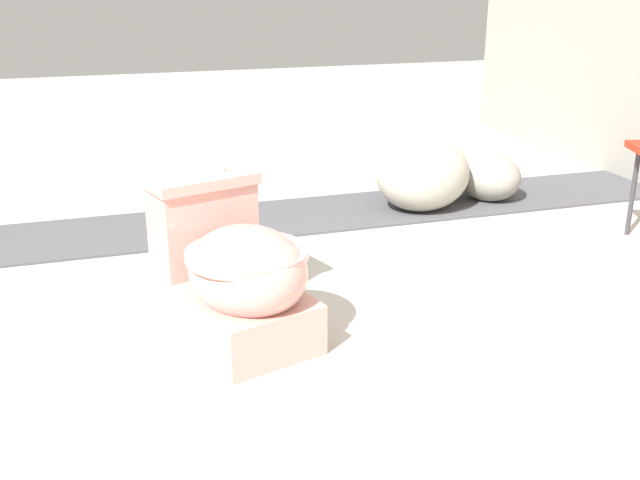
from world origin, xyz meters
name	(u,v)px	position (x,y,z in m)	size (l,w,h in m)	color
ground_plane	(229,340)	(0.00, 0.00, 0.00)	(14.00, 14.00, 0.00)	#B7B2A8
gravel_strip	(282,218)	(-1.19, 0.50, 0.01)	(0.56, 8.00, 0.01)	#4C4C51
toilet	(234,273)	(-0.05, 0.03, 0.22)	(0.71, 0.53, 0.52)	#E09E93
boulder_near	(423,174)	(-1.12, 1.22, 0.18)	(0.50, 0.42, 0.37)	#ADA899
boulder_far	(489,177)	(-1.17, 1.62, 0.13)	(0.35, 0.31, 0.26)	gray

